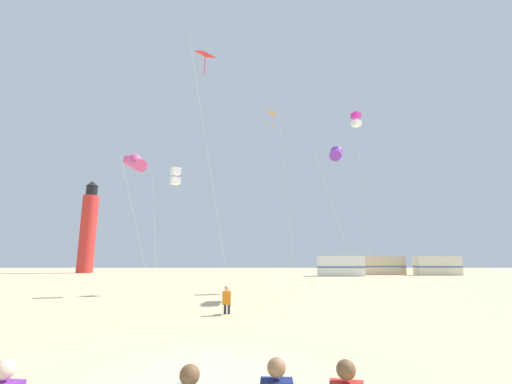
# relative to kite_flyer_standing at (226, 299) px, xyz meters

# --- Properties ---
(ground) EXTENTS (200.00, 200.00, 0.00)m
(ground) POSITION_rel_kite_flyer_standing_xyz_m (0.28, -7.56, -0.61)
(ground) COLOR #D3BC8C
(kite_flyer_standing) EXTENTS (0.34, 0.51, 1.16)m
(kite_flyer_standing) POSITION_rel_kite_flyer_standing_xyz_m (0.00, 0.00, 0.00)
(kite_flyer_standing) COLOR orange
(kite_flyer_standing) RESTS_ON ground
(kite_tube_rainbow) EXTENTS (2.57, 2.75, 8.41)m
(kite_tube_rainbow) POSITION_rel_kite_flyer_standing_xyz_m (-5.79, 4.50, 7.10)
(kite_tube_rainbow) COLOR silver
(kite_tube_rainbow) RESTS_ON ground
(kite_box_white) EXTENTS (2.08, 2.08, 8.48)m
(kite_box_white) POSITION_rel_kite_flyer_standing_xyz_m (-4.39, 8.62, 7.28)
(kite_box_white) COLOR silver
(kite_box_white) RESTS_ON ground
(kite_tube_violet) EXTENTS (2.36, 2.84, 9.43)m
(kite_tube_violet) POSITION_rel_kite_flyer_standing_xyz_m (6.23, 6.08, 8.11)
(kite_tube_violet) COLOR silver
(kite_tube_violet) RESTS_ON ground
(kite_diamond_orange) EXTENTS (2.30, 2.30, 13.93)m
(kite_diamond_orange) POSITION_rel_kite_flyer_standing_xyz_m (2.58, 11.13, 12.37)
(kite_diamond_orange) COLOR silver
(kite_diamond_orange) RESTS_ON ground
(kite_diamond_scarlet) EXTENTS (2.29, 2.29, 13.41)m
(kite_diamond_scarlet) POSITION_rel_kite_flyer_standing_xyz_m (-1.53, 2.26, 11.90)
(kite_diamond_scarlet) COLOR silver
(kite_diamond_scarlet) RESTS_ON ground
(kite_box_magenta) EXTENTS (0.88, 0.88, 14.15)m
(kite_box_magenta) POSITION_rel_kite_flyer_standing_xyz_m (9.46, 12.14, 12.93)
(kite_box_magenta) COLOR silver
(kite_box_magenta) RESTS_ON ground
(lighthouse_distant) EXTENTS (2.80, 2.80, 16.80)m
(lighthouse_distant) POSITION_rel_kite_flyer_standing_xyz_m (-29.43, 48.59, 7.22)
(lighthouse_distant) COLOR red
(lighthouse_distant) RESTS_ON ground
(rv_van_white) EXTENTS (6.45, 2.38, 2.80)m
(rv_van_white) POSITION_rel_kite_flyer_standing_xyz_m (13.31, 35.89, 0.78)
(rv_van_white) COLOR white
(rv_van_white) RESTS_ON ground
(rv_van_tan) EXTENTS (6.57, 2.74, 2.80)m
(rv_van_tan) POSITION_rel_kite_flyer_standing_xyz_m (20.94, 40.50, 0.78)
(rv_van_tan) COLOR #C6B28C
(rv_van_tan) RESTS_ON ground
(rv_van_cream) EXTENTS (6.44, 2.34, 2.80)m
(rv_van_cream) POSITION_rel_kite_flyer_standing_xyz_m (28.38, 38.44, 0.78)
(rv_van_cream) COLOR beige
(rv_van_cream) RESTS_ON ground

